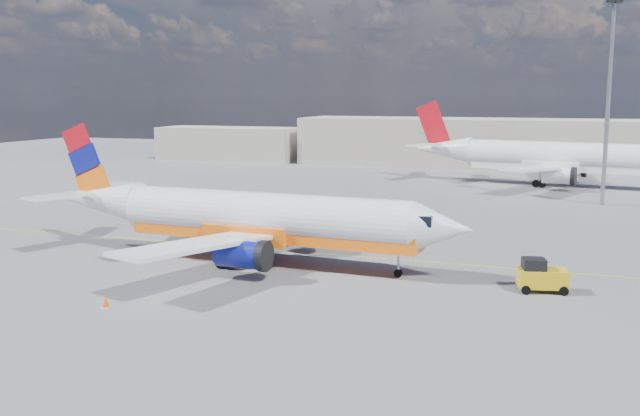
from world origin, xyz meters
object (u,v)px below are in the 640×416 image
(traffic_cone, at_px, (106,302))
(gse_tug, at_px, (541,276))
(second_jet, at_px, (552,158))
(main_jet, at_px, (253,218))

(traffic_cone, bearing_deg, gse_tug, 26.86)
(second_jet, height_order, traffic_cone, second_jet)
(main_jet, bearing_deg, gse_tug, -0.16)
(main_jet, bearing_deg, second_jet, 73.08)
(gse_tug, relative_size, traffic_cone, 5.02)
(gse_tug, height_order, traffic_cone, gse_tug)
(second_jet, bearing_deg, main_jet, -101.51)
(second_jet, xyz_separation_m, traffic_cone, (-22.39, -66.18, -3.43))
(gse_tug, bearing_deg, second_jet, 77.17)
(main_jet, height_order, gse_tug, main_jet)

